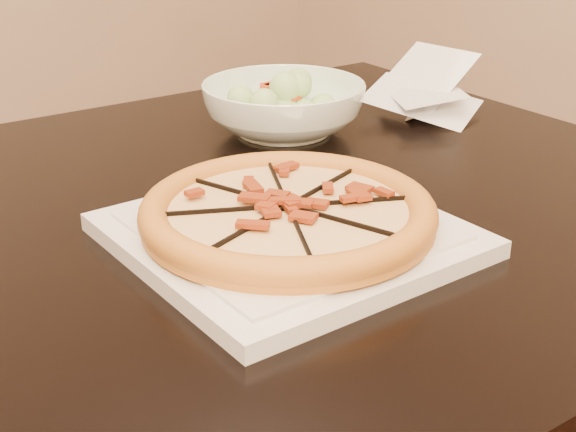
# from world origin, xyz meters

# --- Properties ---
(dining_table) EXTENTS (1.46, 1.00, 0.75)m
(dining_table) POSITION_xyz_m (-0.00, -0.13, 0.65)
(dining_table) COLOR black
(dining_table) RESTS_ON floor
(plate) EXTENTS (0.32, 0.32, 0.02)m
(plate) POSITION_xyz_m (0.12, -0.25, 0.76)
(plate) COLOR silver
(plate) RESTS_ON dining_table
(pizza) EXTENTS (0.29, 0.29, 0.03)m
(pizza) POSITION_xyz_m (0.12, -0.25, 0.78)
(pizza) COLOR orange
(pizza) RESTS_ON plate
(salad_bowl) EXTENTS (0.23, 0.23, 0.07)m
(salad_bowl) POSITION_xyz_m (0.34, 0.03, 0.79)
(salad_bowl) COLOR white
(salad_bowl) RESTS_ON dining_table
(salad) EXTENTS (0.09, 0.12, 0.04)m
(salad) POSITION_xyz_m (0.34, 0.03, 0.84)
(salad) COLOR #B9EB8F
(salad) RESTS_ON salad_bowl
(cling_film) EXTENTS (0.22, 0.20, 0.05)m
(cling_film) POSITION_xyz_m (0.57, -0.02, 0.78)
(cling_film) COLOR white
(cling_film) RESTS_ON dining_table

